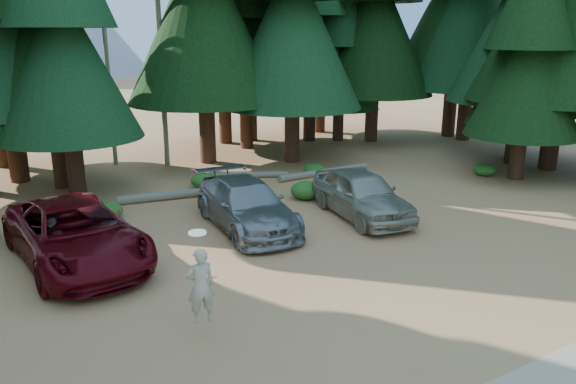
% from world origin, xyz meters
% --- Properties ---
extents(ground, '(160.00, 160.00, 0.00)m').
position_xyz_m(ground, '(0.00, 0.00, 0.00)').
color(ground, '#BB744F').
rests_on(ground, ground).
extents(forest_belt_north, '(36.00, 7.00, 22.00)m').
position_xyz_m(forest_belt_north, '(0.00, 15.00, 0.00)').
color(forest_belt_north, black).
rests_on(forest_belt_north, ground).
extents(forest_belt_east, '(6.00, 22.00, 22.00)m').
position_xyz_m(forest_belt_east, '(15.50, 4.00, 0.00)').
color(forest_belt_east, black).
rests_on(forest_belt_east, ground).
extents(snag_front, '(0.24, 0.24, 12.00)m').
position_xyz_m(snag_front, '(0.80, 14.50, 6.00)').
color(snag_front, '#736B5C').
rests_on(snag_front, ground).
extents(snag_back, '(0.20, 0.20, 10.00)m').
position_xyz_m(snag_back, '(-1.20, 16.00, 5.00)').
color(snag_back, '#736B5C').
rests_on(snag_back, ground).
extents(red_pickup, '(3.24, 6.21, 1.67)m').
position_xyz_m(red_pickup, '(-5.21, 4.75, 0.83)').
color(red_pickup, '#5D0810').
rests_on(red_pickup, ground).
extents(silver_minivan_center, '(2.62, 5.39, 1.51)m').
position_xyz_m(silver_minivan_center, '(0.01, 4.90, 0.76)').
color(silver_minivan_center, gray).
rests_on(silver_minivan_center, ground).
extents(silver_minivan_right, '(2.65, 4.97, 1.61)m').
position_xyz_m(silver_minivan_right, '(3.83, 3.85, 0.81)').
color(silver_minivan_right, '#ACA798').
rests_on(silver_minivan_right, ground).
extents(frisbee_player, '(0.62, 0.45, 1.95)m').
position_xyz_m(frisbee_player, '(-3.82, -0.54, 1.11)').
color(frisbee_player, beige).
rests_on(frisbee_player, ground).
extents(log_left, '(4.62, 1.11, 0.33)m').
position_xyz_m(log_left, '(-0.63, 9.08, 0.17)').
color(log_left, '#736B5C').
rests_on(log_left, ground).
extents(log_mid, '(3.09, 1.91, 0.28)m').
position_xyz_m(log_mid, '(3.00, 10.50, 0.14)').
color(log_mid, '#736B5C').
rests_on(log_mid, ground).
extents(log_right, '(4.62, 0.34, 0.30)m').
position_xyz_m(log_right, '(6.04, 9.16, 0.15)').
color(log_right, '#736B5C').
rests_on(log_right, ground).
extents(shrub_left, '(0.98, 0.98, 0.54)m').
position_xyz_m(shrub_left, '(-3.54, 8.12, 0.27)').
color(shrub_left, '#1F621D').
rests_on(shrub_left, ground).
extents(shrub_center_left, '(1.14, 1.14, 0.63)m').
position_xyz_m(shrub_center_left, '(1.49, 7.18, 0.31)').
color(shrub_center_left, '#1F621D').
rests_on(shrub_center_left, ground).
extents(shrub_center_right, '(1.09, 1.09, 0.60)m').
position_xyz_m(shrub_center_right, '(0.75, 10.00, 0.30)').
color(shrub_center_right, '#1F621D').
rests_on(shrub_center_right, ground).
extents(shrub_right, '(1.19, 1.19, 0.66)m').
position_xyz_m(shrub_right, '(3.41, 6.59, 0.33)').
color(shrub_right, '#1F621D').
rests_on(shrub_right, ground).
extents(shrub_far_right, '(0.90, 0.90, 0.49)m').
position_xyz_m(shrub_far_right, '(5.72, 9.54, 0.25)').
color(shrub_far_right, '#1F621D').
rests_on(shrub_far_right, ground).
extents(shrub_edge_east, '(0.97, 0.97, 0.53)m').
position_xyz_m(shrub_edge_east, '(11.96, 5.50, 0.27)').
color(shrub_edge_east, '#1F621D').
rests_on(shrub_edge_east, ground).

